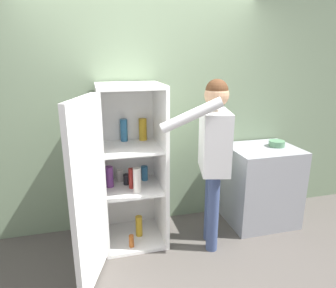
# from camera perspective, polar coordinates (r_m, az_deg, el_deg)

# --- Properties ---
(ground_plane) EXTENTS (12.00, 12.00, 0.00)m
(ground_plane) POSITION_cam_1_polar(r_m,az_deg,el_deg) (2.99, -0.61, -23.20)
(ground_plane) COLOR #4C4742
(wall_back) EXTENTS (7.00, 0.06, 2.55)m
(wall_back) POSITION_cam_1_polar(r_m,az_deg,el_deg) (3.33, -4.80, 5.37)
(wall_back) COLOR gray
(wall_back) RESTS_ON ground_plane
(refrigerator) EXTENTS (0.88, 1.21, 1.66)m
(refrigerator) POSITION_cam_1_polar(r_m,az_deg,el_deg) (3.00, -8.50, -5.02)
(refrigerator) COLOR white
(refrigerator) RESTS_ON ground_plane
(person) EXTENTS (0.76, 0.59, 1.71)m
(person) POSITION_cam_1_polar(r_m,az_deg,el_deg) (2.90, 8.63, -0.28)
(person) COLOR #384770
(person) RESTS_ON ground_plane
(counter) EXTENTS (0.76, 0.64, 0.91)m
(counter) POSITION_cam_1_polar(r_m,az_deg,el_deg) (3.70, 17.20, -7.46)
(counter) COLOR gray
(counter) RESTS_ON ground_plane
(bowl) EXTENTS (0.18, 0.18, 0.07)m
(bowl) POSITION_cam_1_polar(r_m,az_deg,el_deg) (3.64, 20.00, 0.09)
(bowl) COLOR #517F5B
(bowl) RESTS_ON counter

